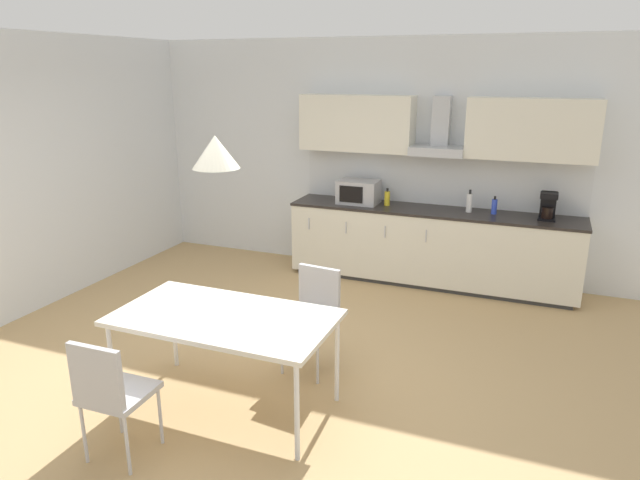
{
  "coord_description": "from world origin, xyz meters",
  "views": [
    {
      "loc": [
        2.08,
        -3.77,
        2.47
      ],
      "look_at": [
        0.29,
        0.74,
        1.0
      ],
      "focal_mm": 32.0,
      "sensor_mm": 36.0,
      "label": 1
    }
  ],
  "objects_px": {
    "microwave": "(359,192)",
    "dining_table": "(224,321)",
    "coffee_maker": "(548,206)",
    "bottle_yellow": "(387,198)",
    "pendant_lamp": "(216,152)",
    "chair_near_left": "(109,388)",
    "bottle_blue": "(494,206)",
    "bottle_white": "(469,203)",
    "chair_far_right": "(314,308)"
  },
  "relations": [
    {
      "from": "bottle_blue",
      "to": "bottle_yellow",
      "type": "bearing_deg",
      "value": -178.29
    },
    {
      "from": "bottle_blue",
      "to": "chair_near_left",
      "type": "bearing_deg",
      "value": -115.42
    },
    {
      "from": "pendant_lamp",
      "to": "microwave",
      "type": "bearing_deg",
      "value": 90.24
    },
    {
      "from": "bottle_yellow",
      "to": "chair_far_right",
      "type": "height_order",
      "value": "bottle_yellow"
    },
    {
      "from": "microwave",
      "to": "bottle_blue",
      "type": "distance_m",
      "value": 1.58
    },
    {
      "from": "microwave",
      "to": "dining_table",
      "type": "height_order",
      "value": "microwave"
    },
    {
      "from": "bottle_yellow",
      "to": "coffee_maker",
      "type": "bearing_deg",
      "value": 0.28
    },
    {
      "from": "dining_table",
      "to": "bottle_white",
      "type": "bearing_deg",
      "value": 68.09
    },
    {
      "from": "bottle_white",
      "to": "dining_table",
      "type": "height_order",
      "value": "bottle_white"
    },
    {
      "from": "bottle_blue",
      "to": "chair_far_right",
      "type": "relative_size",
      "value": 0.23
    },
    {
      "from": "dining_table",
      "to": "pendant_lamp",
      "type": "bearing_deg",
      "value": -90.0
    },
    {
      "from": "dining_table",
      "to": "pendant_lamp",
      "type": "xyz_separation_m",
      "value": [
        0.0,
        -0.0,
        1.23
      ]
    },
    {
      "from": "bottle_white",
      "to": "pendant_lamp",
      "type": "xyz_separation_m",
      "value": [
        -1.29,
        -3.22,
        0.93
      ]
    },
    {
      "from": "bottle_white",
      "to": "bottle_blue",
      "type": "xyz_separation_m",
      "value": [
        0.27,
        0.01,
        -0.02
      ]
    },
    {
      "from": "microwave",
      "to": "pendant_lamp",
      "type": "bearing_deg",
      "value": -89.76
    },
    {
      "from": "coffee_maker",
      "to": "bottle_yellow",
      "type": "relative_size",
      "value": 1.45
    },
    {
      "from": "bottle_blue",
      "to": "pendant_lamp",
      "type": "relative_size",
      "value": 0.64
    },
    {
      "from": "bottle_yellow",
      "to": "chair_far_right",
      "type": "xyz_separation_m",
      "value": [
        0.03,
        -2.38,
        -0.45
      ]
    },
    {
      "from": "microwave",
      "to": "bottle_yellow",
      "type": "height_order",
      "value": "microwave"
    },
    {
      "from": "bottle_white",
      "to": "bottle_yellow",
      "type": "xyz_separation_m",
      "value": [
        -0.96,
        -0.02,
        -0.02
      ]
    },
    {
      "from": "coffee_maker",
      "to": "bottle_blue",
      "type": "relative_size",
      "value": 1.47
    },
    {
      "from": "microwave",
      "to": "chair_far_right",
      "type": "xyz_separation_m",
      "value": [
        0.38,
        -2.36,
        -0.5
      ]
    },
    {
      "from": "microwave",
      "to": "coffee_maker",
      "type": "distance_m",
      "value": 2.14
    },
    {
      "from": "bottle_white",
      "to": "chair_far_right",
      "type": "height_order",
      "value": "bottle_white"
    },
    {
      "from": "bottle_white",
      "to": "chair_near_left",
      "type": "relative_size",
      "value": 0.3
    },
    {
      "from": "microwave",
      "to": "chair_far_right",
      "type": "bearing_deg",
      "value": -80.83
    },
    {
      "from": "bottle_white",
      "to": "chair_far_right",
      "type": "relative_size",
      "value": 0.3
    },
    {
      "from": "bottle_white",
      "to": "chair_near_left",
      "type": "height_order",
      "value": "bottle_white"
    },
    {
      "from": "bottle_yellow",
      "to": "chair_near_left",
      "type": "xyz_separation_m",
      "value": [
        -0.7,
        -4.01,
        -0.45
      ]
    },
    {
      "from": "chair_near_left",
      "to": "pendant_lamp",
      "type": "xyz_separation_m",
      "value": [
        0.36,
        0.82,
        1.4
      ]
    },
    {
      "from": "dining_table",
      "to": "chair_near_left",
      "type": "relative_size",
      "value": 1.84
    },
    {
      "from": "bottle_white",
      "to": "coffee_maker",
      "type": "bearing_deg",
      "value": -0.91
    },
    {
      "from": "coffee_maker",
      "to": "bottle_yellow",
      "type": "xyz_separation_m",
      "value": [
        -1.79,
        -0.01,
        -0.06
      ]
    },
    {
      "from": "coffee_maker",
      "to": "bottle_blue",
      "type": "height_order",
      "value": "coffee_maker"
    },
    {
      "from": "coffee_maker",
      "to": "bottle_white",
      "type": "xyz_separation_m",
      "value": [
        -0.83,
        0.01,
        -0.04
      ]
    },
    {
      "from": "chair_far_right",
      "to": "bottle_blue",
      "type": "bearing_deg",
      "value": 63.62
    },
    {
      "from": "bottle_blue",
      "to": "microwave",
      "type": "bearing_deg",
      "value": -178.04
    },
    {
      "from": "coffee_maker",
      "to": "bottle_yellow",
      "type": "height_order",
      "value": "coffee_maker"
    },
    {
      "from": "bottle_yellow",
      "to": "chair_near_left",
      "type": "bearing_deg",
      "value": -99.85
    },
    {
      "from": "coffee_maker",
      "to": "chair_far_right",
      "type": "distance_m",
      "value": 3.01
    },
    {
      "from": "bottle_white",
      "to": "pendant_lamp",
      "type": "height_order",
      "value": "pendant_lamp"
    },
    {
      "from": "coffee_maker",
      "to": "dining_table",
      "type": "distance_m",
      "value": 3.86
    },
    {
      "from": "microwave",
      "to": "bottle_white",
      "type": "height_order",
      "value": "microwave"
    },
    {
      "from": "dining_table",
      "to": "chair_far_right",
      "type": "relative_size",
      "value": 1.84
    },
    {
      "from": "dining_table",
      "to": "bottle_yellow",
      "type": "bearing_deg",
      "value": 83.95
    },
    {
      "from": "coffee_maker",
      "to": "chair_near_left",
      "type": "height_order",
      "value": "coffee_maker"
    },
    {
      "from": "microwave",
      "to": "dining_table",
      "type": "relative_size",
      "value": 0.3
    },
    {
      "from": "coffee_maker",
      "to": "bottle_white",
      "type": "relative_size",
      "value": 1.16
    },
    {
      "from": "coffee_maker",
      "to": "bottle_white",
      "type": "distance_m",
      "value": 0.83
    },
    {
      "from": "chair_near_left",
      "to": "pendant_lamp",
      "type": "bearing_deg",
      "value": 66.33
    }
  ]
}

